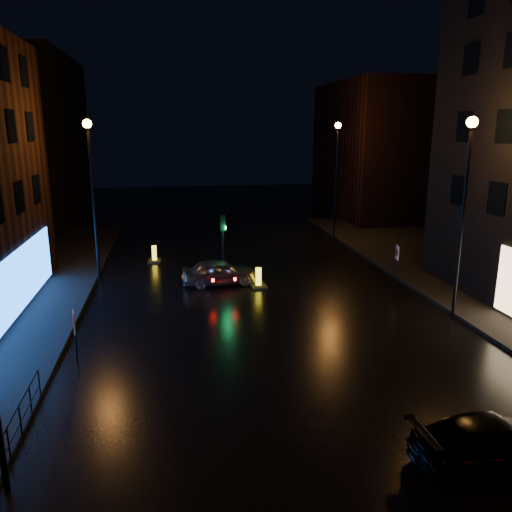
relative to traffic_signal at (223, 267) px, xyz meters
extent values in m
plane|color=black|center=(1.20, -14.00, -0.50)|extent=(120.00, 120.00, 0.00)
cube|color=black|center=(-14.80, 21.00, 6.50)|extent=(8.00, 16.00, 14.00)
cube|color=black|center=(16.20, 18.00, 5.50)|extent=(8.00, 14.00, 12.00)
cylinder|color=black|center=(-6.60, 0.00, 3.50)|extent=(0.14, 0.14, 8.00)
cylinder|color=black|center=(-6.60, 0.00, 7.50)|extent=(0.20, 0.20, 0.25)
sphere|color=orange|center=(-6.60, 0.00, 7.65)|extent=(0.44, 0.44, 0.44)
cylinder|color=black|center=(9.00, -8.00, 3.50)|extent=(0.14, 0.14, 8.00)
cylinder|color=black|center=(9.00, -8.00, 7.50)|extent=(0.20, 0.20, 0.25)
sphere|color=orange|center=(9.00, -8.00, 7.65)|extent=(0.44, 0.44, 0.44)
cylinder|color=black|center=(9.00, 8.00, 3.50)|extent=(0.14, 0.14, 8.00)
cylinder|color=black|center=(9.00, 8.00, 7.50)|extent=(0.20, 0.20, 0.25)
sphere|color=orange|center=(9.00, 8.00, 7.65)|extent=(0.44, 0.44, 0.44)
cube|color=black|center=(0.00, 0.00, -0.44)|extent=(1.40, 2.40, 0.12)
cylinder|color=black|center=(0.00, 0.00, 0.90)|extent=(0.12, 0.12, 2.80)
cube|color=black|center=(0.00, 0.00, 2.50)|extent=(0.28, 0.22, 0.90)
cylinder|color=#0CFF59|center=(0.14, 0.00, 2.22)|extent=(0.05, 0.18, 0.18)
cylinder|color=black|center=(-6.80, -15.00, 0.47)|extent=(0.05, 6.00, 0.05)
cylinder|color=black|center=(-6.80, -15.00, 0.00)|extent=(0.04, 6.00, 0.04)
cylinder|color=black|center=(-6.80, -15.00, 0.00)|extent=(0.04, 0.04, 1.00)
cylinder|color=black|center=(-6.80, -12.00, 0.00)|extent=(0.04, 0.04, 1.00)
imported|color=#ADB1B5|center=(-0.36, -1.40, 0.15)|extent=(3.92, 1.72, 1.31)
imported|color=black|center=(4.73, -17.01, 0.10)|extent=(4.19, 1.81, 1.20)
cube|color=black|center=(1.57, -2.20, -0.45)|extent=(0.79, 1.17, 0.10)
cube|color=yellow|center=(1.57, -2.20, 0.03)|extent=(0.27, 0.18, 0.96)
cube|color=black|center=(1.57, -2.20, 0.03)|extent=(0.29, 0.03, 0.58)
cube|color=black|center=(-3.83, 3.87, -0.45)|extent=(0.84, 1.19, 0.09)
cube|color=yellow|center=(-3.83, 3.87, 0.02)|extent=(0.28, 0.19, 0.95)
cube|color=black|center=(-3.83, 3.87, 0.02)|extent=(0.29, 0.04, 0.57)
cylinder|color=black|center=(-5.98, -10.39, 0.54)|extent=(0.06, 0.06, 2.07)
cube|color=silver|center=(-5.98, -10.39, 1.29)|extent=(0.14, 0.52, 0.71)
cylinder|color=#B20C0C|center=(-5.96, -10.38, 1.29)|extent=(0.09, 0.41, 0.41)
cylinder|color=black|center=(8.52, -3.41, 0.55)|extent=(0.06, 0.06, 2.11)
cube|color=white|center=(8.52, -3.41, 1.32)|extent=(0.16, 0.52, 0.72)
cylinder|color=#B20C0C|center=(8.49, -3.40, 1.32)|extent=(0.11, 0.42, 0.42)
camera|label=1|loc=(-2.71, -26.36, 7.37)|focal=35.00mm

